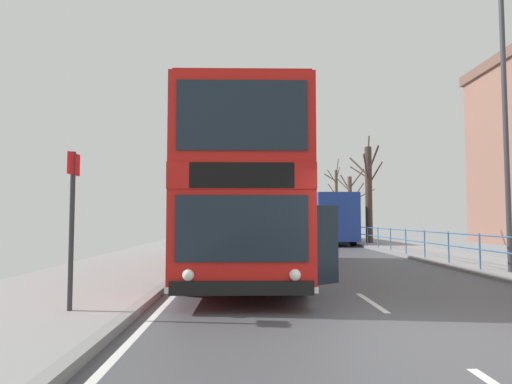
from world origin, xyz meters
The scene contains 9 objects.
ground centered at (-0.72, 0.00, 0.04)m, with size 15.80×140.00×0.20m.
double_decker_bus_main centered at (-2.47, 7.12, 2.25)m, with size 3.29×11.39×4.29m.
background_bus_far_lane centered at (2.96, 23.64, 1.73)m, with size 2.67×9.25×3.18m.
pedestrian_railing_far_kerb centered at (4.45, 14.92, 0.85)m, with size 0.05×32.17×1.05m.
bus_stop_sign_near centered at (-5.27, 1.27, 1.73)m, with size 0.08×0.44×2.58m.
street_lamp_far_side centered at (4.95, 6.23, 5.24)m, with size 0.28×0.60×8.95m.
bare_tree_far_00 centered at (5.32, 21.68, 3.37)m, with size 1.79×2.93×6.96m.
bare_tree_far_01 centered at (6.41, 37.04, 3.54)m, with size 1.78×2.66×7.25m.
bare_tree_far_02 centered at (5.83, 28.71, 2.79)m, with size 2.84×1.67×5.59m.
Camera 1 is at (-2.42, -5.98, 1.61)m, focal length 30.88 mm.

